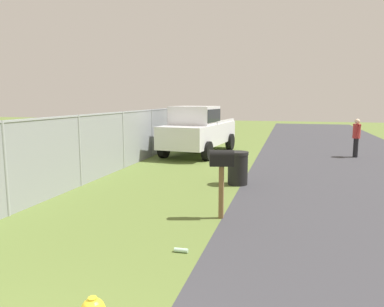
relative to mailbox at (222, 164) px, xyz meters
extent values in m
cylinder|color=yellow|center=(-4.52, 0.28, -0.42)|extent=(0.08, 0.08, 0.08)
cube|color=brown|center=(0.00, 0.00, -0.58)|extent=(0.09, 0.09, 1.07)
cube|color=black|center=(0.00, 0.00, 0.07)|extent=(0.31, 0.52, 0.22)
cylinder|color=black|center=(0.00, 0.00, 0.18)|extent=(0.31, 0.52, 0.20)
cube|color=red|center=(0.11, 0.00, 0.14)|extent=(0.02, 0.04, 0.18)
cube|color=silver|center=(8.58, 2.53, -0.23)|extent=(5.30, 2.42, 0.90)
cube|color=silver|center=(7.97, 2.60, 0.60)|extent=(1.92, 1.90, 0.76)
cube|color=black|center=(7.97, 2.60, 0.60)|extent=(1.87, 1.93, 0.53)
cube|color=silver|center=(9.60, 1.55, 0.28)|extent=(2.66, 0.37, 0.12)
cube|color=silver|center=(9.79, 3.27, 0.28)|extent=(2.66, 0.37, 0.12)
cylinder|color=black|center=(6.79, 1.79, -0.73)|extent=(0.78, 0.34, 0.76)
cylinder|color=black|center=(7.00, 3.65, -0.73)|extent=(0.78, 0.34, 0.76)
cylinder|color=black|center=(10.16, 1.42, -0.73)|extent=(0.78, 0.34, 0.76)
cylinder|color=black|center=(10.36, 3.28, -0.73)|extent=(0.78, 0.34, 0.76)
cylinder|color=black|center=(3.04, 0.08, -0.69)|extent=(0.56, 0.56, 0.85)
cylinder|color=black|center=(3.04, 0.08, -0.22)|extent=(0.59, 0.59, 0.08)
cylinder|color=black|center=(9.13, -3.98, -0.72)|extent=(0.14, 0.14, 0.79)
cylinder|color=black|center=(9.27, -3.95, -0.72)|extent=(0.14, 0.14, 0.79)
cylinder|color=#B23333|center=(9.20, -3.96, -0.03)|extent=(0.30, 0.30, 0.59)
sphere|color=beige|center=(9.20, -3.96, 0.37)|extent=(0.21, 0.21, 0.21)
cylinder|color=#B23333|center=(9.00, -4.01, 0.00)|extent=(0.09, 0.17, 0.54)
cylinder|color=#B23333|center=(9.39, -3.92, 0.00)|extent=(0.09, 0.17, 0.54)
cylinder|color=#9EA3A8|center=(-0.99, 4.26, -0.13)|extent=(0.07, 0.07, 1.97)
cylinder|color=#9EA3A8|center=(1.76, 4.26, -0.13)|extent=(0.07, 0.07, 1.97)
cylinder|color=#9EA3A8|center=(4.51, 4.26, -0.13)|extent=(0.07, 0.07, 1.97)
cylinder|color=#9EA3A8|center=(7.26, 4.26, -0.13)|extent=(0.07, 0.07, 1.97)
cylinder|color=#9EA3A8|center=(10.01, 4.26, -0.13)|extent=(0.07, 0.07, 1.97)
cylinder|color=#9EA3A8|center=(12.75, 4.26, -0.13)|extent=(0.07, 0.07, 1.97)
cube|color=#9EA3A8|center=(3.14, 4.26, 0.83)|extent=(19.23, 0.04, 0.04)
cube|color=gray|center=(3.14, 4.26, -0.13)|extent=(19.23, 0.01, 1.97)
cylinder|color=#B2D8BF|center=(-1.83, 0.30, -1.08)|extent=(0.07, 0.22, 0.07)
camera|label=1|loc=(-7.09, -1.27, 1.28)|focal=34.41mm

